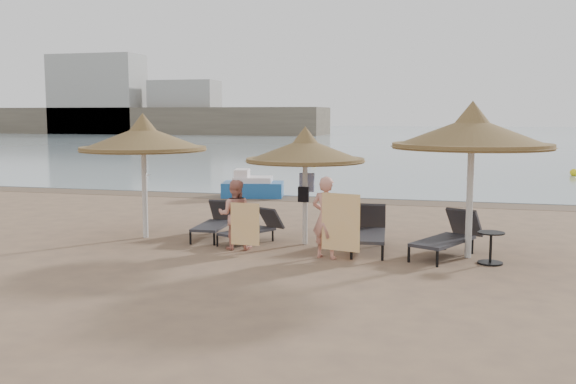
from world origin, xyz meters
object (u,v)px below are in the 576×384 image
palapa_left (143,139)px  person_right (326,211)px  lounger_far_right (449,236)px  lounger_near_right (369,230)px  lounger_near_left (254,228)px  palapa_center (305,151)px  palapa_right (472,133)px  person_left (235,209)px  pedal_boat (252,187)px  side_table (491,249)px  lounger_far_left (216,221)px

palapa_left → person_right: size_ratio=1.53×
palapa_left → lounger_far_right: 7.49m
lounger_near_right → lounger_near_left: bearing=173.4°
palapa_center → lounger_far_right: 3.72m
lounger_far_right → palapa_right: bearing=7.8°
palapa_right → person_left: palapa_right is taller
palapa_left → palapa_right: bearing=-2.2°
pedal_boat → palapa_center: bearing=-75.6°
lounger_near_left → lounger_far_right: lounger_far_right is taller
palapa_right → pedal_boat: size_ratio=1.39×
side_table → person_right: bearing=-174.2°
palapa_left → lounger_far_right: size_ratio=1.39×
lounger_near_right → lounger_far_left: bearing=167.6°
lounger_far_left → side_table: (6.42, -1.32, -0.08)m
lounger_far_right → person_right: person_right is taller
palapa_right → lounger_far_left: (-5.99, 0.84, -2.23)m
lounger_far_left → person_left: 1.68m
palapa_right → lounger_near_left: 5.39m
lounger_far_right → person_right: 2.73m
lounger_far_right → pedal_boat: 10.88m
lounger_near_left → lounger_near_right: (2.72, -0.06, 0.08)m
palapa_center → lounger_far_right: palapa_center is taller
palapa_right → palapa_left: bearing=177.8°
lounger_far_right → palapa_center: bearing=-160.4°
lounger_far_right → lounger_near_left: bearing=-157.8°
palapa_center → person_right: 1.91m
palapa_left → lounger_near_left: palapa_left is taller
palapa_center → pedal_boat: bearing=115.9°
palapa_center → lounger_far_right: bearing=-6.3°
lounger_far_right → person_left: bearing=-147.2°
lounger_far_right → pedal_boat: bearing=156.6°
palapa_left → lounger_far_right: palapa_left is taller
side_table → person_right: person_right is taller
lounger_near_right → person_right: bearing=-127.9°
lounger_far_left → side_table: 6.56m
lounger_near_left → pedal_boat: size_ratio=0.75×
palapa_left → lounger_far_left: size_ratio=1.57×
lounger_far_left → side_table: lounger_far_left is taller
palapa_left → person_left: size_ratio=1.69×
palapa_right → lounger_far_right: 2.23m
palapa_center → lounger_near_left: size_ratio=1.54×
palapa_right → person_left: 5.34m
lounger_far_left → side_table: bearing=-15.1°
pedal_boat → side_table: bearing=-59.7°
lounger_far_left → lounger_near_right: bearing=-10.6°
palapa_right → person_left: (-5.04, -0.44, -1.71)m
pedal_boat → person_left: bearing=-86.0°
palapa_center → person_left: (-1.39, -0.92, -1.27)m
lounger_far_left → lounger_near_left: size_ratio=1.09×
palapa_right → pedal_boat: 11.45m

